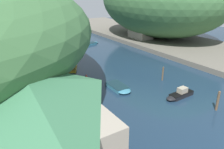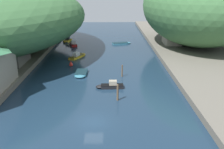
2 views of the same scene
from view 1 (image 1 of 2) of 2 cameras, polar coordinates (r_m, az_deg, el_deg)
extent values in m
plane|color=#192D42|center=(44.68, -2.84, 2.66)|extent=(130.00, 130.00, 0.00)
cube|color=#666056|center=(60.53, 18.44, 7.14)|extent=(22.00, 120.00, 1.04)
cube|color=gray|center=(18.00, -19.79, -14.65)|extent=(7.82, 13.21, 6.27)
pyramid|color=#38704C|center=(16.10, -21.53, -3.22)|extent=(8.45, 14.27, 1.57)
cube|color=slate|center=(32.23, -26.27, -2.91)|extent=(5.34, 7.94, 2.55)
pyramid|color=brown|center=(31.52, -26.87, 0.45)|extent=(5.77, 8.58, 1.49)
cube|color=#B2A899|center=(64.49, 7.43, 10.70)|extent=(4.26, 6.48, 2.93)
pyramid|color=brown|center=(64.09, 7.53, 12.78)|extent=(4.60, 7.00, 1.82)
cube|color=teal|center=(60.83, -6.15, 7.90)|extent=(4.89, 3.22, 0.45)
ellipsoid|color=teal|center=(62.36, -4.64, 8.29)|extent=(2.71, 2.46, 0.45)
cube|color=#132A33|center=(60.78, -6.16, 8.12)|extent=(4.99, 3.28, 0.03)
cube|color=teal|center=(33.92, 1.41, -3.14)|extent=(2.29, 3.87, 0.55)
ellipsoid|color=teal|center=(32.48, 3.19, -4.34)|extent=(2.12, 1.97, 0.55)
cube|color=#132A33|center=(33.80, 1.42, -2.70)|extent=(2.34, 3.95, 0.03)
cube|color=gold|center=(42.77, -10.35, 1.84)|extent=(3.58, 5.03, 0.55)
ellipsoid|color=gold|center=(45.04, -10.17, 2.87)|extent=(2.43, 2.84, 0.55)
cube|color=#4C3E0E|center=(42.67, -10.38, 2.20)|extent=(3.65, 5.13, 0.03)
cube|color=silver|center=(42.40, -10.43, 2.66)|extent=(1.75, 2.01, 0.85)
cube|color=black|center=(32.89, 17.65, -5.03)|extent=(3.86, 1.47, 0.58)
ellipsoid|color=black|center=(31.52, 15.47, -5.98)|extent=(1.95, 1.34, 0.58)
cube|color=black|center=(32.76, 17.71, -4.56)|extent=(3.94, 1.50, 0.03)
cube|color=#9E937F|center=(32.69, 17.91, -3.91)|extent=(1.37, 0.99, 0.79)
cube|color=gold|center=(59.15, -22.42, 6.13)|extent=(2.51, 3.36, 0.70)
ellipsoid|color=gold|center=(57.72, -22.58, 5.75)|extent=(1.98, 1.91, 0.70)
cube|color=#4C3E0E|center=(59.07, -22.47, 6.47)|extent=(2.56, 3.43, 0.03)
cube|color=#333842|center=(59.05, -22.52, 6.93)|extent=(1.44, 1.35, 0.96)
cube|color=red|center=(53.85, -18.35, 5.23)|extent=(2.71, 3.72, 0.63)
ellipsoid|color=red|center=(55.20, -19.37, 5.49)|extent=(2.04, 2.12, 0.63)
cube|color=#450A0A|center=(53.76, -18.39, 5.57)|extent=(2.77, 3.79, 0.03)
cube|color=silver|center=(53.56, -18.38, 6.05)|extent=(1.48, 1.50, 1.00)
cylinder|color=brown|center=(30.60, 25.89, -6.33)|extent=(0.31, 0.31, 2.49)
sphere|color=brown|center=(30.06, 26.29, -4.12)|extent=(0.28, 0.28, 0.28)
cylinder|color=brown|center=(37.44, 13.12, 0.13)|extent=(0.26, 0.26, 2.26)
sphere|color=brown|center=(37.03, 13.27, 1.84)|extent=(0.24, 0.24, 0.24)
sphere|color=red|center=(36.66, -6.73, -1.13)|extent=(0.79, 0.79, 0.79)
cone|color=red|center=(36.44, -6.77, -0.27)|extent=(0.40, 0.40, 0.40)
cylinder|color=#282D3D|center=(26.55, -17.31, -8.77)|extent=(0.13, 0.13, 0.85)
cylinder|color=#282D3D|center=(26.70, -17.45, -8.61)|extent=(0.13, 0.13, 0.85)
cube|color=#B2231E|center=(26.28, -17.56, -7.30)|extent=(0.25, 0.40, 0.62)
sphere|color=#9E7051|center=(26.08, -17.66, -6.49)|extent=(0.22, 0.22, 0.22)
camera|label=2|loc=(31.89, 101.77, -0.03)|focal=40.00mm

